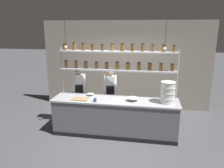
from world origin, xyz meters
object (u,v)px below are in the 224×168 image
spice_shelf_unit (117,62)px  prep_bowl_center_front (90,95)px  chef_left (79,90)px  prep_bowl_near_left (133,99)px  chef_center (110,92)px  serving_cup_front (95,100)px  container_stack (168,92)px  cutting_board (80,99)px

spice_shelf_unit → prep_bowl_center_front: (-0.68, -0.13, -0.86)m
spice_shelf_unit → chef_left: bearing=164.4°
chef_left → prep_bowl_near_left: bearing=-34.9°
chef_center → serving_cup_front: chef_center is taller
chef_center → prep_bowl_center_front: (-0.43, -0.52, 0.05)m
container_stack → cutting_board: container_stack is taller
cutting_board → serving_cup_front: bearing=-13.3°
spice_shelf_unit → cutting_board: spice_shelf_unit is taller
chef_center → container_stack: bearing=-36.2°
chef_left → prep_bowl_center_front: size_ratio=8.43×
chef_center → prep_bowl_near_left: chef_center is taller
container_stack → cutting_board: (-2.11, -0.12, -0.25)m
spice_shelf_unit → chef_center: size_ratio=1.92×
container_stack → prep_bowl_near_left: bearing=-180.0°
cutting_board → prep_bowl_center_front: (0.16, 0.35, 0.01)m
serving_cup_front → spice_shelf_unit: bearing=52.5°
spice_shelf_unit → chef_center: bearing=122.4°
chef_left → prep_bowl_center_front: bearing=-56.4°
chef_center → cutting_board: (-0.59, -0.87, 0.04)m
container_stack → chef_left: bearing=164.3°
serving_cup_front → prep_bowl_center_front: bearing=118.2°
chef_center → prep_bowl_near_left: (0.70, -0.75, 0.06)m
prep_bowl_center_front → cutting_board: bearing=-114.6°
spice_shelf_unit → cutting_board: 1.31m
prep_bowl_center_front → container_stack: bearing=-6.8°
cutting_board → serving_cup_front: (0.40, -0.10, 0.03)m
cutting_board → prep_bowl_near_left: (1.29, 0.12, 0.03)m
chef_center → serving_cup_front: size_ratio=17.40×
cutting_board → prep_bowl_near_left: 1.30m
spice_shelf_unit → container_stack: (1.26, -0.36, -0.63)m
spice_shelf_unit → prep_bowl_near_left: spice_shelf_unit is taller
cutting_board → chef_center: bearing=55.8°
chef_left → chef_center: size_ratio=1.01×
chef_left → cutting_board: chef_left is taller
chef_center → spice_shelf_unit: bearing=-67.3°
chef_left → serving_cup_front: (0.69, -0.89, 0.05)m
spice_shelf_unit → chef_center: (-0.25, 0.39, -0.91)m
prep_bowl_near_left → prep_bowl_center_front: prep_bowl_near_left is taller
serving_cup_front → container_stack: bearing=7.2°
chef_center → cutting_board: chef_center is taller
spice_shelf_unit → prep_bowl_center_front: bearing=-169.5°
prep_bowl_center_front → serving_cup_front: size_ratio=2.09×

